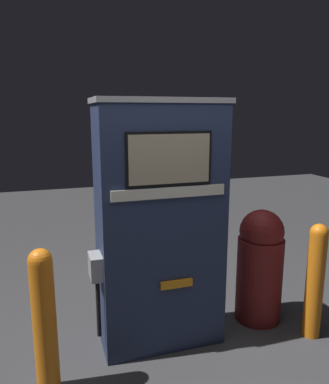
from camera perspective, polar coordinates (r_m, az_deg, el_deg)
ground_plane at (r=3.23m, az=0.66°, el=-23.43°), size 14.00×14.00×0.00m
gas_pump at (r=2.98m, az=-0.69°, el=-5.18°), size 1.08×0.48×1.98m
safety_bollard at (r=2.71m, az=-17.84°, el=-17.97°), size 0.16×0.16×1.03m
trash_bin at (r=3.55m, az=14.33°, el=-10.65°), size 0.41×0.41×1.04m
safety_bollard_far at (r=3.43m, az=21.98°, el=-12.07°), size 0.15×0.15×0.99m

